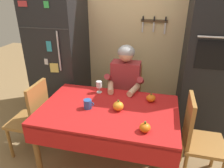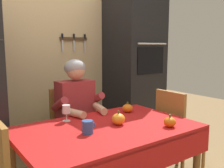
% 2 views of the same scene
% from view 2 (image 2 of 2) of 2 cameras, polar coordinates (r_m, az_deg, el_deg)
% --- Properties ---
extents(back_wall_assembly, '(3.70, 0.13, 2.60)m').
position_cam_2_polar(back_wall_assembly, '(3.06, -13.92, 6.97)').
color(back_wall_assembly, '#D1B784').
rests_on(back_wall_assembly, ground).
extents(wall_oven, '(0.60, 0.64, 2.10)m').
position_cam_2_polar(wall_oven, '(3.30, 4.98, 2.93)').
color(wall_oven, black).
rests_on(wall_oven, ground).
extents(dining_table, '(1.40, 0.90, 0.74)m').
position_cam_2_polar(dining_table, '(2.04, -0.75, -11.99)').
color(dining_table, brown).
rests_on(dining_table, ground).
extents(chair_behind_person, '(0.40, 0.40, 0.93)m').
position_cam_2_polar(chair_behind_person, '(2.76, -9.34, -9.72)').
color(chair_behind_person, '#9E6B33').
rests_on(chair_behind_person, ground).
extents(seated_person, '(0.47, 0.55, 1.25)m').
position_cam_2_polar(seated_person, '(2.53, -7.55, -6.00)').
color(seated_person, '#38384C').
rests_on(seated_person, ground).
extents(chair_right_side, '(0.40, 0.40, 0.93)m').
position_cam_2_polar(chair_right_side, '(2.72, 14.25, -10.14)').
color(chair_right_side, '#9E6B33').
rests_on(chair_right_side, ground).
extents(coffee_mug, '(0.11, 0.08, 0.10)m').
position_cam_2_polar(coffee_mug, '(1.87, -5.49, -9.64)').
color(coffee_mug, '#2D569E').
rests_on(coffee_mug, dining_table).
extents(wine_glass, '(0.07, 0.07, 0.14)m').
position_cam_2_polar(wine_glass, '(2.17, -10.29, -5.82)').
color(wine_glass, white).
rests_on(wine_glass, dining_table).
extents(pumpkin_large, '(0.10, 0.10, 0.10)m').
position_cam_2_polar(pumpkin_large, '(2.44, 3.53, -5.47)').
color(pumpkin_large, orange).
rests_on(pumpkin_large, dining_table).
extents(pumpkin_medium, '(0.11, 0.11, 0.12)m').
position_cam_2_polar(pumpkin_medium, '(2.06, 1.47, -7.90)').
color(pumpkin_medium, orange).
rests_on(pumpkin_medium, dining_table).
extents(pumpkin_small, '(0.10, 0.10, 0.10)m').
position_cam_2_polar(pumpkin_small, '(2.06, 12.91, -8.35)').
color(pumpkin_small, orange).
rests_on(pumpkin_small, dining_table).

